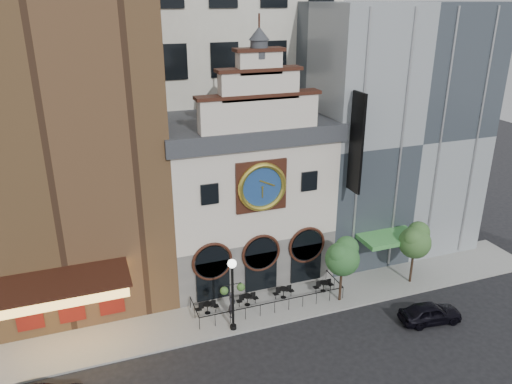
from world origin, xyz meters
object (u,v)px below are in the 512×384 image
object	(u,v)px
bistro_0	(207,307)
tree_left	(343,256)
bistro_2	(283,292)
lamppost	(233,287)
pedestrian	(232,305)
tree_right	(415,240)
bistro_3	(323,286)
car_right	(430,313)
bistro_1	(247,299)

from	to	relation	value
bistro_0	tree_left	size ratio (longest dim) A/B	0.33
bistro_2	lamppost	xyz separation A→B (m)	(-4.52, -2.24, 2.72)
pedestrian	tree_right	bearing A→B (deg)	-51.98
bistro_2	lamppost	world-z (taller)	lamppost
bistro_3	bistro_2	bearing A→B (deg)	175.64
lamppost	tree_right	bearing A→B (deg)	1.77
bistro_3	tree_left	distance (m)	3.42
bistro_2	car_right	size ratio (longest dim) A/B	0.38
bistro_2	bistro_3	bearing A→B (deg)	-4.36
bistro_3	tree_right	bearing A→B (deg)	-8.25
bistro_3	tree_left	size ratio (longest dim) A/B	0.33
bistro_3	tree_right	size ratio (longest dim) A/B	0.33
bistro_3	pedestrian	world-z (taller)	pedestrian
bistro_0	tree_left	world-z (taller)	tree_left
pedestrian	lamppost	size ratio (longest dim) A/B	0.36
bistro_0	car_right	size ratio (longest dim) A/B	0.38
bistro_1	tree_right	bearing A→B (deg)	-5.59
bistro_0	lamppost	bearing A→B (deg)	-63.25
pedestrian	bistro_0	bearing A→B (deg)	97.74
bistro_1	lamppost	distance (m)	3.95
car_right	tree_right	bearing A→B (deg)	-14.27
tree_left	bistro_2	bearing A→B (deg)	156.71
bistro_1	bistro_2	distance (m)	2.76
bistro_0	car_right	distance (m)	15.07
car_right	tree_left	distance (m)	6.85
bistro_3	lamppost	xyz separation A→B (m)	(-7.62, -2.00, 2.72)
bistro_3	pedestrian	bearing A→B (deg)	-174.91
bistro_0	tree_right	distance (m)	16.03
bistro_0	tree_right	world-z (taller)	tree_right
car_right	lamppost	size ratio (longest dim) A/B	0.81
bistro_1	bistro_2	bearing A→B (deg)	-0.24
bistro_1	tree_right	world-z (taller)	tree_right
car_right	lamppost	xyz separation A→B (m)	(-12.73, 3.60, 2.62)
bistro_0	bistro_3	xyz separation A→B (m)	(8.76, -0.27, 0.00)
bistro_2	lamppost	bearing A→B (deg)	-153.64
bistro_2	tree_left	world-z (taller)	tree_left
bistro_3	lamppost	bearing A→B (deg)	-165.27
bistro_0	bistro_2	bearing A→B (deg)	-0.31
bistro_1	pedestrian	xyz separation A→B (m)	(-1.42, -0.90, 0.47)
bistro_0	pedestrian	bearing A→B (deg)	-31.71
lamppost	bistro_1	bearing A→B (deg)	49.88
pedestrian	tree_right	xyz separation A→B (m)	(14.20, -0.36, 2.57)
bistro_3	pedestrian	size ratio (longest dim) A/B	0.84
bistro_1	tree_left	bearing A→B (deg)	-13.99
tree_left	pedestrian	bearing A→B (deg)	174.79
bistro_0	bistro_1	world-z (taller)	same
lamppost	bistro_3	bearing A→B (deg)	12.58
bistro_0	car_right	world-z (taller)	car_right
car_right	bistro_1	bearing A→B (deg)	69.09
bistro_0	bistro_2	xyz separation A→B (m)	(5.66, -0.03, 0.00)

